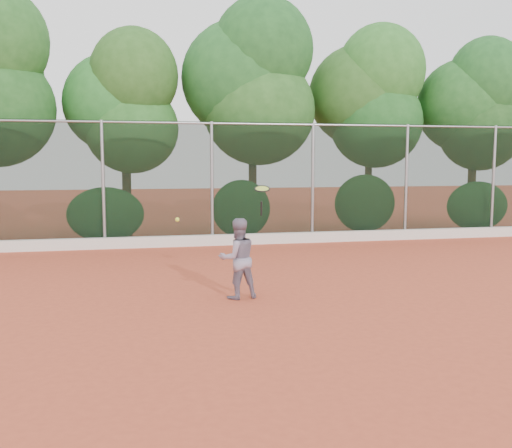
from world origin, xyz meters
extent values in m
plane|color=#C0492D|center=(0.00, 0.00, 0.00)|extent=(80.00, 80.00, 0.00)
cube|color=silver|center=(0.00, 6.82, 0.15)|extent=(24.00, 0.20, 0.30)
imported|color=gray|center=(-0.43, 0.51, 0.71)|extent=(0.77, 0.65, 1.41)
cube|color=black|center=(0.00, 7.00, 1.75)|extent=(24.00, 0.01, 3.50)
cylinder|color=gray|center=(0.00, 7.00, 3.45)|extent=(24.00, 0.06, 0.06)
cylinder|color=gray|center=(-3.00, 7.00, 1.75)|extent=(0.09, 0.09, 3.50)
cylinder|color=gray|center=(0.00, 7.00, 1.75)|extent=(0.09, 0.09, 3.50)
cylinder|color=gray|center=(3.00, 7.00, 1.75)|extent=(0.09, 0.09, 3.50)
cylinder|color=gray|center=(6.00, 7.00, 1.75)|extent=(0.09, 0.09, 3.50)
cylinder|color=gray|center=(9.00, 7.00, 1.75)|extent=(0.09, 0.09, 3.50)
cylinder|color=#3A2616|center=(-2.40, 9.30, 1.20)|extent=(0.28, 0.28, 2.40)
ellipsoid|color=#255C1F|center=(-2.20, 9.20, 3.40)|extent=(2.90, 2.40, 2.80)
ellipsoid|color=#226323|center=(-2.70, 9.50, 4.20)|extent=(3.20, 2.70, 3.10)
ellipsoid|color=#26511B|center=(-2.10, 9.00, 5.00)|extent=(2.70, 2.30, 2.90)
cylinder|color=#422719|center=(1.60, 9.00, 1.50)|extent=(0.26, 0.26, 3.00)
ellipsoid|color=#3A772D|center=(1.80, 8.90, 4.00)|extent=(3.60, 3.00, 3.50)
ellipsoid|color=#2D742C|center=(1.30, 9.20, 5.00)|extent=(3.90, 3.20, 3.80)
ellipsoid|color=#2A6F2A|center=(1.90, 8.80, 5.90)|extent=(3.20, 2.70, 3.30)
cylinder|color=#3F2B18|center=(5.70, 9.20, 1.35)|extent=(0.24, 0.24, 2.70)
ellipsoid|color=#1B501C|center=(5.90, 9.10, 3.70)|extent=(3.20, 2.70, 3.10)
ellipsoid|color=#254F1B|center=(5.40, 9.40, 4.60)|extent=(3.50, 2.90, 3.40)
ellipsoid|color=#266221|center=(6.00, 9.00, 5.40)|extent=(3.00, 2.50, 3.10)
cylinder|color=#462D1B|center=(9.40, 8.80, 1.25)|extent=(0.28, 0.28, 2.50)
ellipsoid|color=#2C5F24|center=(9.60, 8.70, 3.50)|extent=(3.00, 2.50, 2.90)
ellipsoid|color=#30722B|center=(9.10, 9.00, 4.30)|extent=(3.30, 2.80, 3.20)
ellipsoid|color=#2A6E2A|center=(9.70, 8.60, 5.10)|extent=(2.80, 2.40, 3.00)
ellipsoid|color=#2A6C29|center=(-3.00, 7.80, 0.85)|extent=(2.20, 1.16, 1.60)
ellipsoid|color=#266225|center=(1.00, 7.80, 0.95)|extent=(1.80, 1.04, 1.76)
ellipsoid|color=#2B6225|center=(5.00, 7.80, 1.05)|extent=(2.00, 1.10, 1.84)
ellipsoid|color=#2B6E2A|center=(9.00, 7.80, 0.90)|extent=(2.16, 1.12, 1.64)
cylinder|color=black|center=(-0.01, 0.50, 1.58)|extent=(0.05, 0.13, 0.27)
torus|color=black|center=(-0.01, 0.44, 1.93)|extent=(0.31, 0.30, 0.12)
cylinder|color=#B3C63A|center=(-0.01, 0.44, 1.93)|extent=(0.26, 0.25, 0.08)
sphere|color=#E2F537|center=(-1.47, 0.49, 1.42)|extent=(0.07, 0.07, 0.07)
camera|label=1|loc=(-2.17, -9.16, 2.41)|focal=40.00mm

